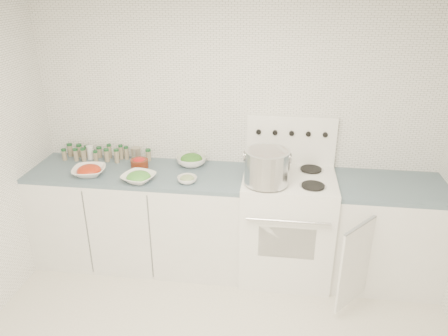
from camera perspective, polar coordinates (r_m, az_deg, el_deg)
room_walls at (r=2.32m, az=-2.23°, el=1.35°), size 3.54×3.04×2.52m
counter_left at (r=4.04m, az=-10.78°, el=-6.21°), size 1.85×0.62×0.90m
stove at (r=3.83m, az=8.18°, el=-6.98°), size 0.76×0.70×1.36m
counter_right at (r=3.97m, az=20.19°, el=-8.01°), size 0.89×0.93×0.90m
stock_pot at (r=3.41m, az=5.63°, el=0.34°), size 0.37×0.35×0.27m
bowl_tomato at (r=3.85m, az=-17.22°, el=-0.34°), size 0.31×0.31×0.09m
bowl_snowpea at (r=3.63m, az=-11.09°, el=-1.19°), size 0.32×0.32×0.09m
bowl_broccoli at (r=3.87m, az=-4.27°, el=1.05°), size 0.28×0.28×0.11m
bowl_zucchini at (r=3.56m, az=-4.84°, el=-1.47°), size 0.16×0.16×0.06m
bowl_pepper at (r=3.88m, az=-10.99°, el=0.67°), size 0.15×0.15×0.09m
salt_canister at (r=4.18m, az=-17.07°, el=1.96°), size 0.08×0.08×0.12m
tin_can at (r=4.07m, az=-11.41°, el=1.88°), size 0.09×0.09×0.11m
spice_cluster at (r=4.15m, az=-16.04°, el=1.89°), size 0.81×0.15×0.14m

